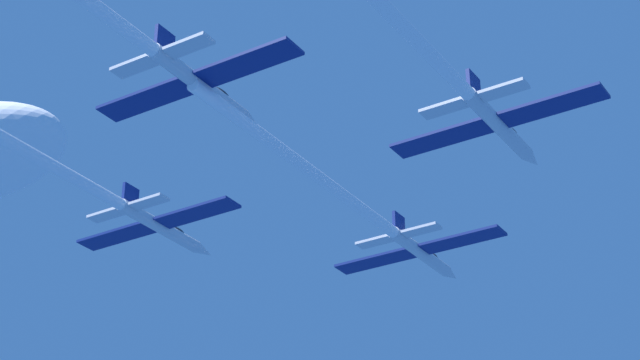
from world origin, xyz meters
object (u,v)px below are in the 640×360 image
jet_lead (366,212)px  jet_left_wing (92,188)px  jet_slot (125,28)px  jet_right_wing (445,69)px

jet_lead → jet_left_wing: bearing=-137.2°
jet_slot → jet_lead: bearing=89.7°
jet_lead → jet_slot: 39.06m
jet_left_wing → jet_slot: jet_slot is taller
jet_right_wing → jet_lead: bearing=134.0°
jet_lead → jet_slot: jet_slot is taller
jet_lead → jet_slot: size_ratio=1.12×
jet_lead → jet_right_wing: 28.29m
jet_left_wing → jet_right_wing: (40.97, -0.59, -0.03)m
jet_lead → jet_slot: bearing=-90.3°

